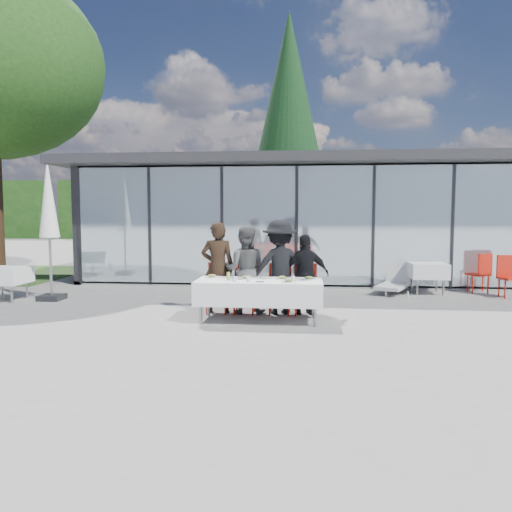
{
  "coord_description": "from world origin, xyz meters",
  "views": [
    {
      "loc": [
        1.26,
        -8.88,
        1.95
      ],
      "look_at": [
        0.26,
        1.2,
        1.07
      ],
      "focal_mm": 35.0,
      "sensor_mm": 36.0,
      "label": 1
    }
  ],
  "objects_px": {
    "diner_b": "(245,270)",
    "diner_chair_b": "(245,285)",
    "diner_a": "(218,267)",
    "juice_bottle": "(228,276)",
    "diner_d": "(306,275)",
    "folded_eyeglasses": "(260,282)",
    "plate_a": "(212,276)",
    "spare_chair_a": "(508,274)",
    "diner_chair_d": "(305,286)",
    "lounger": "(395,282)",
    "plate_d": "(309,278)",
    "dining_table": "(259,292)",
    "spare_table_right": "(428,271)",
    "plate_extra": "(289,281)",
    "spare_table_left": "(6,276)",
    "diner_chair_a": "(218,285)",
    "market_umbrella": "(49,211)",
    "diner_c": "(280,267)",
    "diner_chair_c": "(280,286)",
    "conifer_tree": "(289,119)",
    "plate_b": "(246,278)",
    "spare_chair_b": "(481,271)",
    "plate_c": "(282,278)"
  },
  "relations": [
    {
      "from": "diner_b",
      "to": "diner_chair_b",
      "type": "height_order",
      "value": "diner_b"
    },
    {
      "from": "diner_a",
      "to": "juice_bottle",
      "type": "height_order",
      "value": "diner_a"
    },
    {
      "from": "diner_d",
      "to": "folded_eyeglasses",
      "type": "height_order",
      "value": "diner_d"
    },
    {
      "from": "plate_a",
      "to": "spare_chair_a",
      "type": "xyz_separation_m",
      "value": [
        6.41,
        2.91,
        -0.24
      ]
    },
    {
      "from": "diner_chair_d",
      "to": "lounger",
      "type": "distance_m",
      "value": 3.59
    },
    {
      "from": "diner_a",
      "to": "juice_bottle",
      "type": "bearing_deg",
      "value": 107.49
    },
    {
      "from": "plate_d",
      "to": "juice_bottle",
      "type": "xyz_separation_m",
      "value": [
        -1.44,
        -0.21,
        0.05
      ]
    },
    {
      "from": "dining_table",
      "to": "spare_table_right",
      "type": "xyz_separation_m",
      "value": [
        3.78,
        3.52,
        0.02
      ]
    },
    {
      "from": "diner_d",
      "to": "plate_extra",
      "type": "bearing_deg",
      "value": 62.02
    },
    {
      "from": "spare_table_left",
      "to": "diner_chair_a",
      "type": "bearing_deg",
      "value": -9.63
    },
    {
      "from": "spare_table_right",
      "to": "market_umbrella",
      "type": "distance_m",
      "value": 8.93
    },
    {
      "from": "diner_chair_a",
      "to": "diner_c",
      "type": "bearing_deg",
      "value": -2.35
    },
    {
      "from": "diner_chair_a",
      "to": "diner_b",
      "type": "distance_m",
      "value": 0.62
    },
    {
      "from": "diner_b",
      "to": "spare_table_left",
      "type": "distance_m",
      "value": 5.56
    },
    {
      "from": "juice_bottle",
      "to": "spare_chair_a",
      "type": "distance_m",
      "value": 6.87
    },
    {
      "from": "dining_table",
      "to": "diner_chair_c",
      "type": "xyz_separation_m",
      "value": [
        0.34,
        0.75,
        -0.0
      ]
    },
    {
      "from": "diner_c",
      "to": "plate_a",
      "type": "bearing_deg",
      "value": 6.36
    },
    {
      "from": "diner_chair_a",
      "to": "plate_d",
      "type": "distance_m",
      "value": 1.9
    },
    {
      "from": "plate_d",
      "to": "folded_eyeglasses",
      "type": "xyz_separation_m",
      "value": [
        -0.85,
        -0.41,
        -0.02
      ]
    },
    {
      "from": "diner_chair_a",
      "to": "conifer_tree",
      "type": "bearing_deg",
      "value": 85.62
    },
    {
      "from": "dining_table",
      "to": "plate_b",
      "type": "distance_m",
      "value": 0.35
    },
    {
      "from": "dining_table",
      "to": "plate_extra",
      "type": "bearing_deg",
      "value": -25.9
    },
    {
      "from": "diner_chair_c",
      "to": "spare_table_right",
      "type": "xyz_separation_m",
      "value": [
        3.45,
        2.77,
        0.02
      ]
    },
    {
      "from": "dining_table",
      "to": "conifer_tree",
      "type": "relative_size",
      "value": 0.22
    },
    {
      "from": "folded_eyeglasses",
      "to": "spare_chair_b",
      "type": "height_order",
      "value": "spare_chair_b"
    },
    {
      "from": "diner_chair_b",
      "to": "diner_d",
      "type": "bearing_deg",
      "value": -2.42
    },
    {
      "from": "folded_eyeglasses",
      "to": "plate_extra",
      "type": "bearing_deg",
      "value": 4.05
    },
    {
      "from": "diner_chair_c",
      "to": "diner_d",
      "type": "relative_size",
      "value": 0.63
    },
    {
      "from": "diner_a",
      "to": "diner_chair_d",
      "type": "xyz_separation_m",
      "value": [
        1.71,
        0.05,
        -0.35
      ]
    },
    {
      "from": "spare_chair_b",
      "to": "lounger",
      "type": "relative_size",
      "value": 0.67
    },
    {
      "from": "diner_a",
      "to": "spare_table_left",
      "type": "xyz_separation_m",
      "value": [
        -4.94,
        0.89,
        -0.34
      ]
    },
    {
      "from": "diner_chair_c",
      "to": "plate_d",
      "type": "xyz_separation_m",
      "value": [
        0.56,
        -0.63,
        0.24
      ]
    },
    {
      "from": "diner_a",
      "to": "diner_b",
      "type": "xyz_separation_m",
      "value": [
        0.53,
        -0.0,
        -0.04
      ]
    },
    {
      "from": "plate_c",
      "to": "spare_chair_a",
      "type": "bearing_deg",
      "value": 30.51
    },
    {
      "from": "plate_c",
      "to": "diner_b",
      "type": "bearing_deg",
      "value": 142.83
    },
    {
      "from": "diner_b",
      "to": "diner_c",
      "type": "relative_size",
      "value": 0.93
    },
    {
      "from": "diner_chair_c",
      "to": "diner_chair_d",
      "type": "bearing_deg",
      "value": 0.0
    },
    {
      "from": "juice_bottle",
      "to": "market_umbrella",
      "type": "xyz_separation_m",
      "value": [
        -4.3,
        1.82,
        1.17
      ]
    },
    {
      "from": "diner_chair_b",
      "to": "diner_chair_d",
      "type": "xyz_separation_m",
      "value": [
        1.18,
        0.0,
        0.0
      ]
    },
    {
      "from": "plate_b",
      "to": "folded_eyeglasses",
      "type": "bearing_deg",
      "value": -52.5
    },
    {
      "from": "plate_b",
      "to": "market_umbrella",
      "type": "bearing_deg",
      "value": 160.4
    },
    {
      "from": "diner_b",
      "to": "spare_table_right",
      "type": "distance_m",
      "value": 5.0
    },
    {
      "from": "spare_table_right",
      "to": "diner_a",
      "type": "bearing_deg",
      "value": -148.85
    },
    {
      "from": "diner_chair_b",
      "to": "plate_b",
      "type": "bearing_deg",
      "value": -81.73
    },
    {
      "from": "plate_a",
      "to": "diner_chair_a",
      "type": "bearing_deg",
      "value": 87.48
    },
    {
      "from": "diner_a",
      "to": "spare_chair_a",
      "type": "xyz_separation_m",
      "value": [
        6.38,
        2.43,
        -0.35
      ]
    },
    {
      "from": "folded_eyeglasses",
      "to": "spare_table_left",
      "type": "xyz_separation_m",
      "value": [
        -5.86,
        1.89,
        -0.2
      ]
    },
    {
      "from": "diner_b",
      "to": "plate_c",
      "type": "height_order",
      "value": "diner_b"
    },
    {
      "from": "spare_chair_b",
      "to": "diner_chair_b",
      "type": "bearing_deg",
      "value": -151.66
    },
    {
      "from": "diner_b",
      "to": "conifer_tree",
      "type": "bearing_deg",
      "value": -90.17
    }
  ]
}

